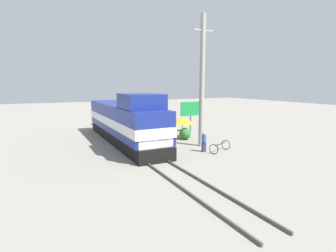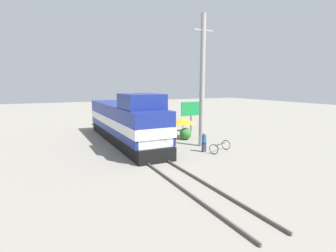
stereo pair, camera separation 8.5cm
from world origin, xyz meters
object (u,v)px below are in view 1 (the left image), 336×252
(vendor_umbrella, at_px, (183,121))
(bicycle, at_px, (220,147))
(billboard_sign, at_px, (191,110))
(person_bystander, at_px, (204,141))
(locomotive, at_px, (125,122))
(utility_pole, at_px, (202,81))

(vendor_umbrella, bearing_deg, bicycle, -90.10)
(bicycle, bearing_deg, billboard_sign, 141.10)
(person_bystander, bearing_deg, billboard_sign, 65.67)
(vendor_umbrella, bearing_deg, locomotive, 174.65)
(utility_pole, relative_size, person_bystander, 6.90)
(person_bystander, bearing_deg, bicycle, -26.31)
(vendor_umbrella, bearing_deg, utility_pole, -93.64)
(locomotive, height_order, bicycle, locomotive)
(person_bystander, xyz_separation_m, bicycle, (1.12, -0.55, -0.44))
(vendor_umbrella, xyz_separation_m, billboard_sign, (2.32, 2.31, 0.72))
(utility_pole, xyz_separation_m, person_bystander, (-0.90, -1.78, -4.59))
(utility_pole, xyz_separation_m, billboard_sign, (2.54, 5.83, -2.99))
(billboard_sign, bearing_deg, locomotive, -167.25)
(person_bystander, distance_m, bicycle, 1.32)
(billboard_sign, height_order, bicycle, billboard_sign)
(vendor_umbrella, relative_size, person_bystander, 1.51)
(bicycle, bearing_deg, utility_pole, 162.22)
(locomotive, distance_m, person_bystander, 7.41)
(person_bystander, height_order, bicycle, person_bystander)
(billboard_sign, distance_m, person_bystander, 8.51)
(locomotive, relative_size, utility_pole, 1.42)
(billboard_sign, bearing_deg, bicycle, -105.89)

